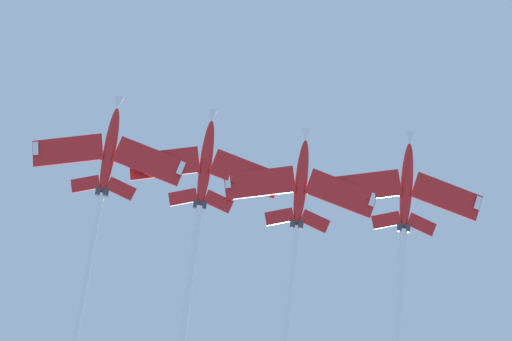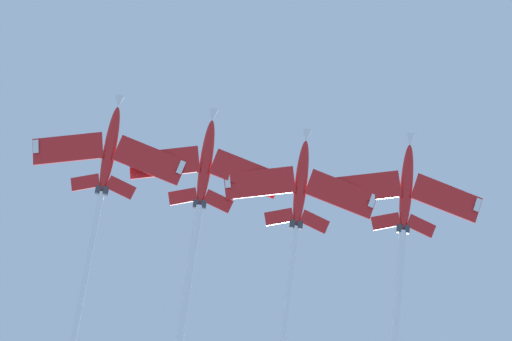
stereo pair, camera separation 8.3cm
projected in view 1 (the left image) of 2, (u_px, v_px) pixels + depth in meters
name	position (u px, v px, depth m)	size (l,w,h in m)	color
jet_far_left	(401.00, 265.00, 149.68)	(39.07, 33.55, 22.75)	red
jet_inner_left	(294.00, 251.00, 149.14)	(41.34, 35.37, 25.27)	red
jet_centre	(193.00, 257.00, 148.77)	(39.80, 34.24, 22.96)	red
jet_inner_right	(96.00, 225.00, 148.69)	(45.20, 38.75, 27.13)	red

